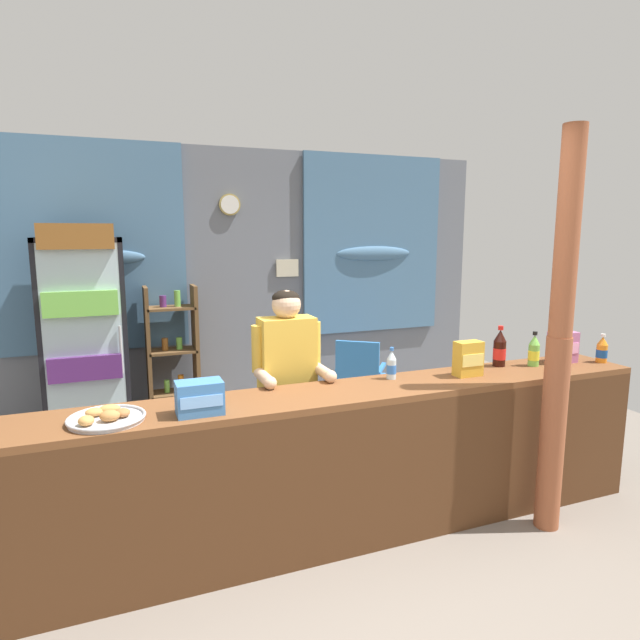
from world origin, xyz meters
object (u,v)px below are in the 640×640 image
soda_bottle_orange_soda (602,350)px  pastry_tray (106,417)px  soda_bottle_lime_soda (534,351)px  snack_box_wafer (563,347)px  shopkeeper (287,375)px  timber_post (559,345)px  soda_bottle_water (391,365)px  drink_fridge (85,329)px  snack_box_biscuit (200,398)px  plastic_lawn_chair (360,376)px  soda_bottle_cola (500,349)px  stall_counter (356,454)px  snack_box_choco_powder (468,359)px  bottle_shelf_rack (173,355)px

soda_bottle_orange_soda → pastry_tray: size_ratio=0.55×
soda_bottle_lime_soda → snack_box_wafer: size_ratio=1.10×
shopkeeper → soda_bottle_lime_soda: 1.75m
timber_post → snack_box_wafer: timber_post is taller
shopkeeper → soda_bottle_water: size_ratio=7.24×
drink_fridge → snack_box_wafer: drink_fridge is taller
snack_box_biscuit → pastry_tray: bearing=173.1°
plastic_lawn_chair → soda_bottle_lime_soda: soda_bottle_lime_soda is taller
plastic_lawn_chair → soda_bottle_cola: 1.72m
snack_box_biscuit → plastic_lawn_chair: bearing=45.4°
stall_counter → snack_box_choco_powder: size_ratio=17.96×
plastic_lawn_chair → soda_bottle_orange_soda: soda_bottle_orange_soda is taller
bottle_shelf_rack → snack_box_wafer: bottle_shelf_rack is taller
drink_fridge → snack_box_choco_powder: (2.39, -2.07, -0.01)m
snack_box_biscuit → shopkeeper: bearing=40.2°
soda_bottle_orange_soda → soda_bottle_lime_soda: 0.55m
soda_bottle_cola → soda_bottle_water: bearing=-179.0°
stall_counter → soda_bottle_orange_soda: 2.05m
soda_bottle_orange_soda → soda_bottle_lime_soda: size_ratio=0.85×
snack_box_wafer → timber_post: bearing=-138.2°
timber_post → drink_fridge: timber_post is taller
bottle_shelf_rack → soda_bottle_water: bottle_shelf_rack is taller
bottle_shelf_rack → snack_box_choco_powder: (1.65, -2.31, 0.34)m
shopkeeper → soda_bottle_cola: size_ratio=5.22×
timber_post → bottle_shelf_rack: bearing=126.8°
soda_bottle_water → pastry_tray: soda_bottle_water is taller
bottle_shelf_rack → soda_bottle_cola: bottle_shelf_rack is taller
drink_fridge → bottle_shelf_rack: (0.74, 0.24, -0.35)m
soda_bottle_cola → snack_box_choco_powder: (-0.37, -0.13, -0.01)m
soda_bottle_cola → soda_bottle_lime_soda: 0.25m
snack_box_biscuit → snack_box_choco_powder: bearing=3.6°
shopkeeper → soda_bottle_water: shopkeeper is taller
bottle_shelf_rack → soda_bottle_orange_soda: (2.79, -2.36, 0.31)m
snack_box_wafer → snack_box_biscuit: snack_box_wafer is taller
bottle_shelf_rack → plastic_lawn_chair: 1.81m
drink_fridge → soda_bottle_orange_soda: (3.53, -2.12, -0.03)m
timber_post → snack_box_choco_powder: timber_post is taller
soda_bottle_orange_soda → drink_fridge: bearing=149.0°
stall_counter → timber_post: 1.41m
snack_box_biscuit → snack_box_choco_powder: size_ratio=1.04×
shopkeeper → snack_box_wafer: bearing=-11.1°
stall_counter → soda_bottle_cola: size_ratio=14.32×
timber_post → soda_bottle_water: 1.03m
drink_fridge → soda_bottle_lime_soda: drink_fridge is taller
plastic_lawn_chair → soda_bottle_water: (-0.55, -1.60, 0.53)m
stall_counter → soda_bottle_cola: (1.23, 0.25, 0.48)m
drink_fridge → soda_bottle_lime_soda: size_ratio=7.87×
soda_bottle_lime_soda → pastry_tray: bearing=-177.9°
soda_bottle_water → snack_box_wafer: bearing=-2.4°
soda_bottle_water → plastic_lawn_chair: bearing=71.0°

